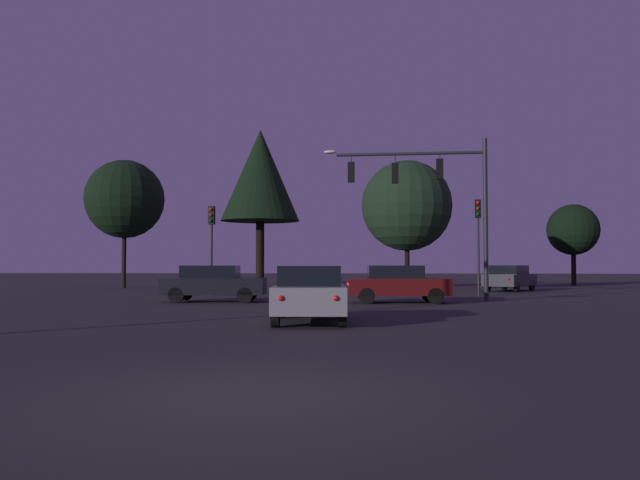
% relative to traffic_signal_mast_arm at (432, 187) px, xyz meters
% --- Properties ---
extents(ground_plane, '(168.00, 168.00, 0.00)m').
position_rel_traffic_signal_mast_arm_xyz_m(ground_plane, '(-4.27, 3.83, -4.98)').
color(ground_plane, '#262326').
rests_on(ground_plane, ground).
extents(traffic_signal_mast_arm, '(7.18, 0.59, 7.08)m').
position_rel_traffic_signal_mast_arm_xyz_m(traffic_signal_mast_arm, '(0.00, 0.00, 0.00)').
color(traffic_signal_mast_arm, '#232326').
rests_on(traffic_signal_mast_arm, ground).
extents(traffic_light_corner_left, '(0.34, 0.37, 4.78)m').
position_rel_traffic_signal_mast_arm_xyz_m(traffic_light_corner_left, '(2.60, 3.65, -1.62)').
color(traffic_light_corner_left, '#232326').
rests_on(traffic_light_corner_left, ground).
extents(traffic_light_corner_right, '(0.32, 0.36, 4.44)m').
position_rel_traffic_signal_mast_arm_xyz_m(traffic_light_corner_right, '(-10.52, 2.63, -1.84)').
color(traffic_light_corner_right, '#232326').
rests_on(traffic_light_corner_right, ground).
extents(car_nearside_lane, '(2.12, 4.22, 1.52)m').
position_rel_traffic_signal_mast_arm_xyz_m(car_nearside_lane, '(-4.42, -11.17, -4.19)').
color(car_nearside_lane, gray).
rests_on(car_nearside_lane, ground).
extents(car_crossing_left, '(4.25, 2.08, 1.52)m').
position_rel_traffic_signal_mast_arm_xyz_m(car_crossing_left, '(-1.63, -2.06, -4.19)').
color(car_crossing_left, '#4C0F0F').
rests_on(car_crossing_left, ground).
extents(car_crossing_right, '(4.38, 1.93, 1.52)m').
position_rel_traffic_signal_mast_arm_xyz_m(car_crossing_right, '(-9.28, -2.04, -4.19)').
color(car_crossing_right, black).
rests_on(car_crossing_right, ground).
extents(car_far_lane, '(3.88, 4.76, 1.52)m').
position_rel_traffic_signal_mast_arm_xyz_m(car_far_lane, '(5.54, 10.13, -4.18)').
color(car_far_lane, '#232328').
rests_on(car_far_lane, ground).
extents(tree_behind_sign, '(5.24, 5.24, 8.56)m').
position_rel_traffic_signal_mast_arm_xyz_m(tree_behind_sign, '(-19.04, 13.15, 0.95)').
color(tree_behind_sign, black).
rests_on(tree_behind_sign, ground).
extents(tree_left_far, '(3.83, 3.83, 6.11)m').
position_rel_traffic_signal_mast_arm_xyz_m(tree_left_far, '(12.59, 20.76, -0.81)').
color(tree_left_far, black).
rests_on(tree_left_far, ground).
extents(tree_center_horizon, '(5.32, 5.32, 7.69)m').
position_rel_traffic_signal_mast_arm_xyz_m(tree_center_horizon, '(-0.53, 9.39, 0.04)').
color(tree_center_horizon, black).
rests_on(tree_center_horizon, ground).
extents(tree_right_cluster, '(4.54, 4.54, 9.39)m').
position_rel_traffic_signal_mast_arm_xyz_m(tree_right_cluster, '(-9.02, 8.05, 1.71)').
color(tree_right_cluster, black).
rests_on(tree_right_cluster, ground).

